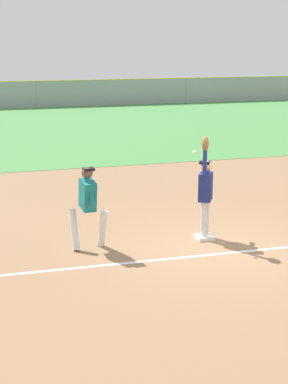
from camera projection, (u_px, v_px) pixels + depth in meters
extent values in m
plane|color=#936D4C|center=(214.00, 247.00, 12.76)|extent=(86.07, 86.07, 0.00)
cube|color=#4C8C47|center=(63.00, 128.00, 30.10)|extent=(40.99, 19.85, 0.01)
cube|color=white|center=(23.00, 273.00, 11.30)|extent=(12.00, 0.38, 0.01)
cube|color=white|center=(205.00, 237.00, 13.27)|extent=(0.39, 0.39, 0.08)
cylinder|color=silver|center=(205.00, 218.00, 13.34)|extent=(0.21, 0.21, 0.85)
cylinder|color=silver|center=(204.00, 220.00, 13.15)|extent=(0.21, 0.21, 0.85)
cube|color=navy|center=(206.00, 187.00, 13.07)|extent=(0.45, 0.51, 0.60)
sphere|color=#DBAD84|center=(206.00, 166.00, 12.96)|extent=(0.31, 0.31, 0.23)
cube|color=black|center=(205.00, 162.00, 12.95)|extent=(0.29, 0.28, 0.05)
cylinder|color=navy|center=(205.00, 161.00, 12.71)|extent=(0.12, 0.12, 0.62)
cylinder|color=navy|center=(207.00, 171.00, 13.21)|extent=(0.39, 0.58, 0.09)
ellipsoid|color=brown|center=(205.00, 144.00, 12.63)|extent=(0.26, 0.31, 0.32)
cylinder|color=white|center=(103.00, 228.00, 12.59)|extent=(0.19, 0.44, 0.85)
cylinder|color=white|center=(74.00, 229.00, 12.53)|extent=(0.19, 0.44, 0.85)
cube|color=#197272|center=(88.00, 195.00, 12.39)|extent=(0.30, 0.54, 0.66)
sphere|color=brown|center=(87.00, 173.00, 12.28)|extent=(0.25, 0.25, 0.23)
cube|color=black|center=(89.00, 169.00, 12.27)|extent=(0.24, 0.22, 0.05)
cylinder|color=#197272|center=(85.00, 188.00, 12.56)|extent=(0.12, 0.41, 0.58)
cylinder|color=#197272|center=(91.00, 193.00, 12.17)|extent=(0.12, 0.41, 0.58)
sphere|color=white|center=(194.00, 152.00, 12.72)|extent=(0.07, 0.07, 0.07)
cube|color=#93999E|center=(36.00, 95.00, 39.11)|extent=(40.99, 0.06, 1.66)
cylinder|color=yellow|center=(36.00, 81.00, 38.90)|extent=(40.99, 0.06, 0.06)
cylinder|color=gray|center=(36.00, 95.00, 39.11)|extent=(0.08, 0.08, 1.66)
cylinder|color=gray|center=(186.00, 91.00, 42.02)|extent=(0.08, 0.08, 1.66)
cube|color=#23389E|center=(28.00, 93.00, 43.43)|extent=(4.47, 2.06, 0.55)
cube|color=#2D333D|center=(28.00, 86.00, 43.31)|extent=(2.26, 1.83, 0.40)
cylinder|color=black|center=(46.00, 95.00, 44.83)|extent=(0.61, 0.24, 0.60)
cylinder|color=black|center=(51.00, 97.00, 43.09)|extent=(0.61, 0.24, 0.60)
cylinder|color=black|center=(6.00, 96.00, 43.90)|extent=(0.61, 0.24, 0.60)
cylinder|color=black|center=(10.00, 99.00, 42.16)|extent=(0.61, 0.24, 0.60)
cube|color=#B21E1E|center=(100.00, 91.00, 45.23)|extent=(4.55, 2.27, 0.55)
cube|color=#2D333D|center=(100.00, 84.00, 45.12)|extent=(2.34, 1.93, 0.40)
cylinder|color=black|center=(117.00, 93.00, 46.49)|extent=(0.62, 0.27, 0.60)
cylinder|color=black|center=(122.00, 95.00, 44.69)|extent=(0.62, 0.27, 0.60)
cylinder|color=black|center=(79.00, 94.00, 45.90)|extent=(0.62, 0.27, 0.60)
cylinder|color=black|center=(82.00, 96.00, 44.10)|extent=(0.62, 0.27, 0.60)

